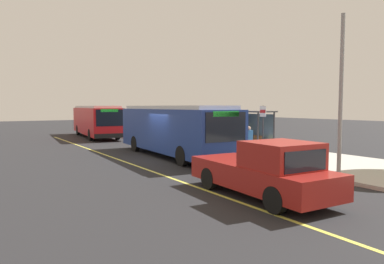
# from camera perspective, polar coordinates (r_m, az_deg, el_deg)

# --- Properties ---
(ground_plane) EXTENTS (120.00, 120.00, 0.00)m
(ground_plane) POSITION_cam_1_polar(r_m,az_deg,el_deg) (19.75, -4.60, -4.34)
(ground_plane) COLOR #232326
(sidewalk_curb) EXTENTS (44.00, 6.40, 0.15)m
(sidewalk_curb) POSITION_cam_1_polar(r_m,az_deg,el_deg) (23.12, 8.70, -2.94)
(sidewalk_curb) COLOR #B7B2A8
(sidewalk_curb) RESTS_ON ground_plane
(lane_stripe_center) EXTENTS (36.00, 0.14, 0.01)m
(lane_stripe_center) POSITION_cam_1_polar(r_m,az_deg,el_deg) (18.84, -10.55, -4.79)
(lane_stripe_center) COLOR #E0D64C
(lane_stripe_center) RESTS_ON ground_plane
(transit_bus_main) EXTENTS (10.84, 3.13, 2.95)m
(transit_bus_main) POSITION_cam_1_polar(r_m,az_deg,el_deg) (20.61, -2.97, 0.55)
(transit_bus_main) COLOR navy
(transit_bus_main) RESTS_ON ground_plane
(transit_bus_second) EXTENTS (11.09, 3.65, 2.95)m
(transit_bus_second) POSITION_cam_1_polar(r_m,az_deg,el_deg) (34.60, -15.16, 1.87)
(transit_bus_second) COLOR red
(transit_bus_second) RESTS_ON ground_plane
(pickup_truck) EXTENTS (5.48, 2.23, 1.85)m
(pickup_truck) POSITION_cam_1_polar(r_m,az_deg,el_deg) (11.55, 11.65, -6.19)
(pickup_truck) COLOR maroon
(pickup_truck) RESTS_ON ground_plane
(bus_shelter) EXTENTS (2.90, 1.60, 2.48)m
(bus_shelter) POSITION_cam_1_polar(r_m,az_deg,el_deg) (22.59, 9.51, 1.58)
(bus_shelter) COLOR #333338
(bus_shelter) RESTS_ON sidewalk_curb
(waiting_bench) EXTENTS (1.60, 0.48, 0.95)m
(waiting_bench) POSITION_cam_1_polar(r_m,az_deg,el_deg) (22.72, 9.45, -1.66)
(waiting_bench) COLOR brown
(waiting_bench) RESTS_ON sidewalk_curb
(route_sign_post) EXTENTS (0.44, 0.08, 2.80)m
(route_sign_post) POSITION_cam_1_polar(r_m,az_deg,el_deg) (18.73, 11.34, 1.15)
(route_sign_post) COLOR #333338
(route_sign_post) RESTS_ON sidewalk_curb
(pedestrian_commuter) EXTENTS (0.24, 0.40, 1.69)m
(pedestrian_commuter) POSITION_cam_1_polar(r_m,az_deg,el_deg) (19.36, 9.11, -1.22)
(pedestrian_commuter) COLOR #282D47
(pedestrian_commuter) RESTS_ON sidewalk_curb
(utility_pole) EXTENTS (0.16, 0.16, 6.40)m
(utility_pole) POSITION_cam_1_polar(r_m,az_deg,el_deg) (15.36, 22.82, 5.47)
(utility_pole) COLOR gray
(utility_pole) RESTS_ON sidewalk_curb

